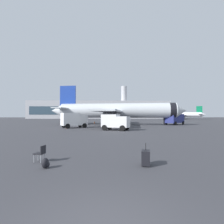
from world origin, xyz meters
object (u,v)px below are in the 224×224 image
object	(u,v)px
airplane_at_gate	(116,111)
airplane_taxiing	(182,115)
safety_cone_near	(94,122)
traveller_backpack	(46,163)
cargo_van	(115,121)
safety_cone_mid	(67,126)
gate_chair	(41,152)
service_truck	(74,120)
rolling_suitcase	(146,158)
fuel_truck	(175,118)

from	to	relation	value
airplane_at_gate	airplane_taxiing	distance (m)	79.37
safety_cone_near	traveller_backpack	bearing A→B (deg)	-89.85
airplane_taxiing	safety_cone_near	size ratio (longest dim) A/B	36.66
airplane_taxiing	cargo_van	bearing A→B (deg)	-120.56
safety_cone_mid	safety_cone_near	bearing A→B (deg)	78.39
gate_chair	safety_cone_near	bearing A→B (deg)	89.32
safety_cone_mid	airplane_at_gate	bearing A→B (deg)	51.34
airplane_at_gate	service_truck	bearing A→B (deg)	-128.83
airplane_at_gate	traveller_backpack	size ratio (longest dim) A/B	74.27
airplane_taxiing	safety_cone_near	bearing A→B (deg)	-132.70
service_truck	cargo_van	size ratio (longest dim) A/B	1.09
service_truck	rolling_suitcase	xyz separation A→B (m)	(7.92, -25.97, -1.22)
safety_cone_near	safety_cone_mid	bearing A→B (deg)	-101.61
rolling_suitcase	gate_chair	size ratio (longest dim) A/B	1.28
airplane_at_gate	traveller_backpack	world-z (taller)	airplane_at_gate
rolling_suitcase	cargo_van	bearing A→B (deg)	90.54
traveller_backpack	gate_chair	bearing A→B (deg)	118.45
service_truck	safety_cone_near	xyz separation A→B (m)	(3.03, 18.33, -1.26)
service_truck	cargo_van	bearing A→B (deg)	-37.30
airplane_taxiing	rolling_suitcase	distance (m)	112.18
fuel_truck	cargo_van	xyz separation A→B (m)	(-16.46, -15.86, -0.32)
rolling_suitcase	traveller_backpack	xyz separation A→B (m)	(-4.77, -0.20, -0.16)
safety_cone_mid	gate_chair	xyz separation A→B (m)	(3.53, -23.68, 0.11)
traveller_backpack	fuel_truck	bearing A→B (deg)	59.80
fuel_truck	traveller_backpack	bearing A→B (deg)	-120.20
safety_cone_mid	gate_chair	distance (m)	23.94
cargo_van	traveller_backpack	distance (m)	20.83
airplane_at_gate	airplane_taxiing	bearing A→B (deg)	53.98
cargo_van	traveller_backpack	size ratio (longest dim) A/B	10.07
airplane_at_gate	gate_chair	distance (m)	37.01
safety_cone_near	cargo_van	bearing A→B (deg)	-79.03
airplane_taxiing	safety_cone_near	xyz separation A→B (m)	(-52.72, -57.14, -2.48)
airplane_at_gate	safety_cone_near	world-z (taller)	airplane_at_gate
safety_cone_mid	gate_chair	size ratio (longest dim) A/B	0.92
service_truck	cargo_van	distance (m)	9.71
safety_cone_near	rolling_suitcase	xyz separation A→B (m)	(4.88, -44.30, 0.04)
safety_cone_mid	cargo_van	bearing A→B (deg)	-27.55
fuel_truck	safety_cone_near	bearing A→B (deg)	158.46
cargo_van	service_truck	bearing A→B (deg)	142.70
cargo_van	safety_cone_near	size ratio (longest dim) A/B	6.86
rolling_suitcase	airplane_at_gate	bearing A→B (deg)	88.21
safety_cone_mid	traveller_backpack	size ratio (longest dim) A/B	1.65
cargo_van	fuel_truck	bearing A→B (deg)	43.94
safety_cone_near	gate_chair	size ratio (longest dim) A/B	0.82
traveller_backpack	safety_cone_mid	bearing A→B (deg)	99.50
traveller_backpack	airplane_taxiing	bearing A→B (deg)	62.64
traveller_backpack	airplane_at_gate	bearing A→B (deg)	81.01
cargo_van	gate_chair	distance (m)	19.84
airplane_taxiing	traveller_backpack	size ratio (longest dim) A/B	53.81
service_truck	gate_chair	distance (m)	25.16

